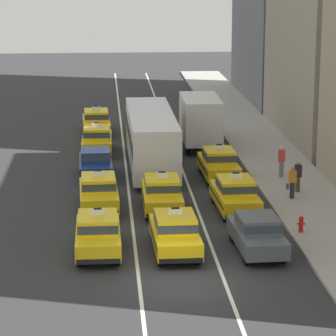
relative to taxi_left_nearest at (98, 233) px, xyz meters
name	(u,v)px	position (x,y,z in m)	size (l,w,h in m)	color
ground_plane	(182,282)	(3.13, -3.54, -0.88)	(160.00, 160.00, 0.00)	#2B2B2D
lane_stripe_left_center	(125,161)	(1.53, 16.46, -0.87)	(0.14, 80.00, 0.01)	silver
lane_stripe_center_right	(179,160)	(4.73, 16.46, -0.87)	(0.14, 80.00, 0.01)	silver
sidewalk_curb	(289,178)	(10.33, 11.46, -0.80)	(4.00, 90.00, 0.15)	#9E9993
taxi_left_nearest	(98,233)	(0.00, 0.00, 0.00)	(1.84, 4.57, 1.96)	black
taxi_left_second	(99,191)	(0.00, 6.46, 0.00)	(1.95, 4.61, 1.96)	black
sedan_left_third	(95,162)	(-0.19, 12.69, -0.03)	(1.88, 4.35, 1.58)	black
taxi_left_fourth	(97,139)	(-0.14, 18.76, 0.00)	(1.87, 4.58, 1.96)	black
taxi_left_fifth	(96,121)	(-0.22, 24.83, 0.00)	(1.96, 4.62, 1.96)	black
taxi_center_nearest	(175,232)	(3.15, -0.15, 0.00)	(1.92, 4.60, 1.96)	black
taxi_center_second	(162,193)	(3.02, 5.94, 0.00)	(1.85, 4.57, 1.96)	black
bus_center_third	(151,137)	(2.98, 14.66, 0.94)	(2.58, 11.21, 3.22)	black
taxi_center_fourth	(144,123)	(2.97, 23.85, 0.00)	(1.84, 4.57, 1.96)	black
sedan_right_nearest	(257,233)	(6.51, -0.36, -0.03)	(1.96, 4.38, 1.58)	black
taxi_right_second	(235,194)	(6.48, 5.54, 0.00)	(1.96, 4.61, 1.96)	black
taxi_right_third	(219,163)	(6.52, 11.89, 0.00)	(1.93, 4.60, 1.96)	black
box_truck_right_fourth	(199,119)	(6.38, 20.41, 0.90)	(2.35, 6.98, 3.27)	black
pedestrian_by_storefront	(298,176)	(10.12, 8.34, 0.09)	(0.36, 0.24, 1.62)	#473828
pedestrian_trailing	(282,161)	(9.91, 11.44, 0.14)	(0.36, 0.24, 1.71)	slate
pedestrian_far_corner	(292,182)	(9.57, 7.16, 0.08)	(0.47, 0.24, 1.61)	#23232D
fire_hydrant	(301,223)	(8.81, 1.70, -0.33)	(0.36, 0.22, 0.73)	red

